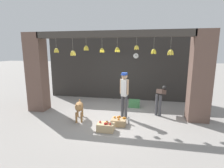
{
  "coord_description": "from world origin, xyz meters",
  "views": [
    {
      "loc": [
        1.24,
        -6.14,
        2.51
      ],
      "look_at": [
        0.0,
        0.38,
        1.21
      ],
      "focal_mm": 28.0,
      "sensor_mm": 36.0,
      "label": 1
    }
  ],
  "objects_px": {
    "dog": "(79,107)",
    "water_bottle": "(129,121)",
    "worker_stooping": "(161,96)",
    "wall_clock": "(136,56)",
    "produce_box_green": "(134,104)",
    "fruit_crate_apples": "(106,127)",
    "fruit_crate_oranges": "(119,122)",
    "shopkeeper": "(124,91)"
  },
  "relations": [
    {
      "from": "fruit_crate_oranges",
      "to": "dog",
      "type": "bearing_deg",
      "value": 173.73
    },
    {
      "from": "fruit_crate_oranges",
      "to": "worker_stooping",
      "type": "bearing_deg",
      "value": 42.95
    },
    {
      "from": "fruit_crate_apples",
      "to": "water_bottle",
      "type": "bearing_deg",
      "value": 45.31
    },
    {
      "from": "wall_clock",
      "to": "produce_box_green",
      "type": "bearing_deg",
      "value": -87.68
    },
    {
      "from": "dog",
      "to": "wall_clock",
      "type": "distance_m",
      "value": 3.92
    },
    {
      "from": "dog",
      "to": "water_bottle",
      "type": "height_order",
      "value": "dog"
    },
    {
      "from": "fruit_crate_apples",
      "to": "produce_box_green",
      "type": "height_order",
      "value": "fruit_crate_apples"
    },
    {
      "from": "shopkeeper",
      "to": "produce_box_green",
      "type": "relative_size",
      "value": 3.53
    },
    {
      "from": "fruit_crate_apples",
      "to": "worker_stooping",
      "type": "bearing_deg",
      "value": 46.4
    },
    {
      "from": "dog",
      "to": "produce_box_green",
      "type": "xyz_separation_m",
      "value": [
        1.87,
        1.85,
        -0.33
      ]
    },
    {
      "from": "shopkeeper",
      "to": "fruit_crate_oranges",
      "type": "height_order",
      "value": "shopkeeper"
    },
    {
      "from": "shopkeeper",
      "to": "fruit_crate_oranges",
      "type": "distance_m",
      "value": 1.13
    },
    {
      "from": "worker_stooping",
      "to": "wall_clock",
      "type": "bearing_deg",
      "value": 144.75
    },
    {
      "from": "dog",
      "to": "fruit_crate_oranges",
      "type": "bearing_deg",
      "value": 66.39
    },
    {
      "from": "water_bottle",
      "to": "dog",
      "type": "bearing_deg",
      "value": 179.44
    },
    {
      "from": "shopkeeper",
      "to": "fruit_crate_apples",
      "type": "height_order",
      "value": "shopkeeper"
    },
    {
      "from": "produce_box_green",
      "to": "water_bottle",
      "type": "height_order",
      "value": "produce_box_green"
    },
    {
      "from": "produce_box_green",
      "to": "worker_stooping",
      "type": "bearing_deg",
      "value": -32.01
    },
    {
      "from": "water_bottle",
      "to": "worker_stooping",
      "type": "bearing_deg",
      "value": 47.02
    },
    {
      "from": "fruit_crate_apples",
      "to": "produce_box_green",
      "type": "bearing_deg",
      "value": 73.87
    },
    {
      "from": "fruit_crate_apples",
      "to": "wall_clock",
      "type": "height_order",
      "value": "wall_clock"
    },
    {
      "from": "dog",
      "to": "wall_clock",
      "type": "height_order",
      "value": "wall_clock"
    },
    {
      "from": "fruit_crate_apples",
      "to": "water_bottle",
      "type": "xyz_separation_m",
      "value": [
        0.66,
        0.67,
        -0.02
      ]
    },
    {
      "from": "worker_stooping",
      "to": "fruit_crate_oranges",
      "type": "height_order",
      "value": "worker_stooping"
    },
    {
      "from": "fruit_crate_oranges",
      "to": "wall_clock",
      "type": "xyz_separation_m",
      "value": [
        0.35,
        3.17,
        2.11
      ]
    },
    {
      "from": "water_bottle",
      "to": "wall_clock",
      "type": "relative_size",
      "value": 0.94
    },
    {
      "from": "dog",
      "to": "shopkeeper",
      "type": "bearing_deg",
      "value": 91.3
    },
    {
      "from": "dog",
      "to": "fruit_crate_oranges",
      "type": "distance_m",
      "value": 1.52
    },
    {
      "from": "shopkeeper",
      "to": "worker_stooping",
      "type": "relative_size",
      "value": 1.59
    },
    {
      "from": "worker_stooping",
      "to": "fruit_crate_oranges",
      "type": "xyz_separation_m",
      "value": [
        -1.46,
        -1.36,
        -0.6
      ]
    },
    {
      "from": "fruit_crate_oranges",
      "to": "wall_clock",
      "type": "bearing_deg",
      "value": 83.64
    },
    {
      "from": "fruit_crate_apples",
      "to": "wall_clock",
      "type": "distance_m",
      "value": 4.3
    },
    {
      "from": "shopkeeper",
      "to": "water_bottle",
      "type": "distance_m",
      "value": 1.07
    },
    {
      "from": "worker_stooping",
      "to": "produce_box_green",
      "type": "relative_size",
      "value": 2.21
    },
    {
      "from": "shopkeeper",
      "to": "worker_stooping",
      "type": "xyz_separation_m",
      "value": [
        1.36,
        0.67,
        -0.3
      ]
    },
    {
      "from": "dog",
      "to": "fruit_crate_oranges",
      "type": "xyz_separation_m",
      "value": [
        1.47,
        -0.16,
        -0.37
      ]
    },
    {
      "from": "dog",
      "to": "fruit_crate_oranges",
      "type": "relative_size",
      "value": 2.17
    },
    {
      "from": "shopkeeper",
      "to": "fruit_crate_apples",
      "type": "bearing_deg",
      "value": 87.73
    },
    {
      "from": "worker_stooping",
      "to": "produce_box_green",
      "type": "distance_m",
      "value": 1.36
    },
    {
      "from": "fruit_crate_oranges",
      "to": "fruit_crate_apples",
      "type": "distance_m",
      "value": 0.62
    },
    {
      "from": "shopkeeper",
      "to": "fruit_crate_oranges",
      "type": "bearing_deg",
      "value": 99.41
    },
    {
      "from": "fruit_crate_oranges",
      "to": "wall_clock",
      "type": "distance_m",
      "value": 3.82
    }
  ]
}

